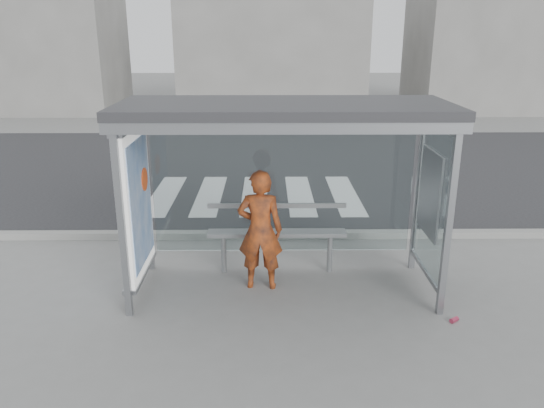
{
  "coord_description": "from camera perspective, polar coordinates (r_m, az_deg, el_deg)",
  "views": [
    {
      "loc": [
        -0.22,
        -6.76,
        3.49
      ],
      "look_at": [
        -0.16,
        0.2,
        1.2
      ],
      "focal_mm": 35.0,
      "sensor_mm": 36.0,
      "label": 1
    }
  ],
  "objects": [
    {
      "name": "building_right",
      "position": [
        26.42,
        20.85,
        17.1
      ],
      "size": [
        5.0,
        5.0,
        7.0
      ],
      "primitive_type": "cube",
      "color": "slate",
      "rests_on": "ground"
    },
    {
      "name": "bus_shelter",
      "position": [
        6.99,
        -1.75,
        5.72
      ],
      "size": [
        4.25,
        1.65,
        2.62
      ],
      "color": "gray",
      "rests_on": "ground"
    },
    {
      "name": "building_left",
      "position": [
        26.62,
        -23.0,
        15.77
      ],
      "size": [
        6.0,
        5.0,
        6.0
      ],
      "primitive_type": "cube",
      "color": "slate",
      "rests_on": "ground"
    },
    {
      "name": "building_center",
      "position": [
        24.78,
        -0.03,
        15.91
      ],
      "size": [
        8.0,
        5.0,
        5.0
      ],
      "primitive_type": "cube",
      "color": "slate",
      "rests_on": "ground"
    },
    {
      "name": "soda_can",
      "position": [
        7.18,
        19.0,
        -11.7
      ],
      "size": [
        0.13,
        0.12,
        0.06
      ],
      "primitive_type": "cylinder",
      "rotation": [
        0.0,
        1.57,
        0.61
      ],
      "color": "#C83B5C",
      "rests_on": "ground"
    },
    {
      "name": "bench",
      "position": [
        7.88,
        0.53,
        -3.16
      ],
      "size": [
        2.05,
        0.25,
        1.06
      ],
      "color": "gray",
      "rests_on": "ground"
    },
    {
      "name": "crosswalk",
      "position": [
        11.79,
        -1.86,
        0.98
      ],
      "size": [
        4.55,
        3.0,
        0.0
      ],
      "color": "silver",
      "rests_on": "ground"
    },
    {
      "name": "ground",
      "position": [
        7.61,
        1.22,
        -9.11
      ],
      "size": [
        80.0,
        80.0,
        0.0
      ],
      "primitive_type": "plane",
      "color": "slate",
      "rests_on": "ground"
    },
    {
      "name": "curb",
      "position": [
        9.36,
        0.86,
        -3.3
      ],
      "size": [
        30.0,
        0.18,
        0.12
      ],
      "primitive_type": "cube",
      "color": "gray",
      "rests_on": "ground"
    },
    {
      "name": "road",
      "position": [
        14.2,
        0.37,
        3.98
      ],
      "size": [
        30.0,
        10.0,
        0.01
      ],
      "primitive_type": "cube",
      "color": "#252528",
      "rests_on": "ground"
    },
    {
      "name": "person",
      "position": [
        7.33,
        -1.28,
        -2.83
      ],
      "size": [
        0.65,
        0.45,
        1.72
      ],
      "primitive_type": "imported",
      "rotation": [
        0.0,
        0.0,
        3.08
      ],
      "color": "orange",
      "rests_on": "ground"
    }
  ]
}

